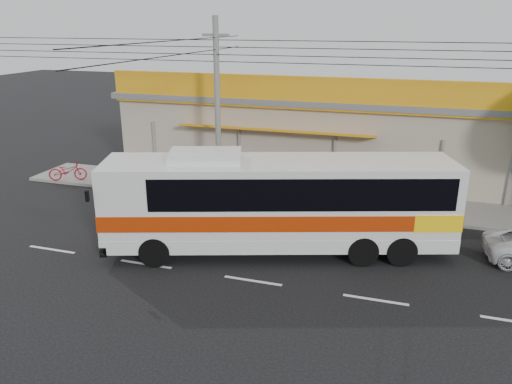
% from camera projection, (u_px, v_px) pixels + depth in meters
% --- Properties ---
extents(ground, '(120.00, 120.00, 0.00)m').
position_uv_depth(ground, '(273.00, 250.00, 18.85)').
color(ground, black).
rests_on(ground, ground).
extents(sidewalk, '(30.00, 3.20, 0.15)m').
position_uv_depth(sidewalk, '(306.00, 198.00, 24.24)').
color(sidewalk, gray).
rests_on(sidewalk, ground).
extents(lane_markings, '(50.00, 0.12, 0.01)m').
position_uv_depth(lane_markings, '(253.00, 281.00, 16.59)').
color(lane_markings, silver).
rests_on(lane_markings, ground).
extents(storefront_building, '(22.60, 9.20, 5.70)m').
position_uv_depth(storefront_building, '(328.00, 130.00, 28.52)').
color(storefront_building, '#A89B88').
rests_on(storefront_building, ground).
extents(coach_bus, '(12.77, 6.41, 3.87)m').
position_uv_depth(coach_bus, '(284.00, 199.00, 18.11)').
color(coach_bus, silver).
rests_on(coach_bus, ground).
extents(motorbike_red, '(2.08, 1.44, 1.03)m').
position_uv_depth(motorbike_red, '(68.00, 171.00, 26.48)').
color(motorbike_red, maroon).
rests_on(motorbike_red, sidewalk).
extents(motorbike_dark, '(1.71, 1.12, 1.00)m').
position_uv_depth(motorbike_dark, '(153.00, 176.00, 25.74)').
color(motorbike_dark, black).
rests_on(motorbike_dark, sidewalk).
extents(utility_pole, '(34.00, 14.00, 8.45)m').
position_uv_depth(utility_pole, '(216.00, 50.00, 22.69)').
color(utility_pole, '#61615E').
rests_on(utility_pole, ground).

